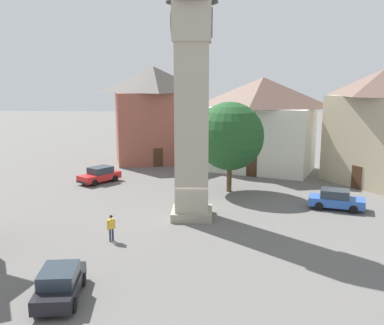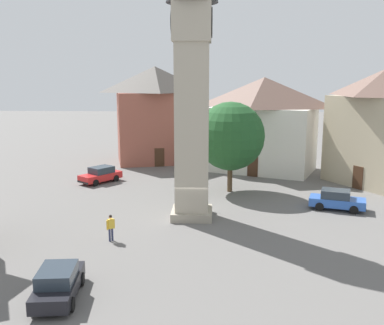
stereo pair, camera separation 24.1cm
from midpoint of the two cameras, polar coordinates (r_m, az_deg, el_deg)
ground_plane at (r=32.28m, az=0.22°, el=-7.07°), size 200.00×200.00×0.00m
clock_tower at (r=30.81m, az=0.23°, el=15.82°), size 3.50×3.50×21.51m
car_blue_kerb at (r=21.71m, az=-16.57°, el=-14.68°), size 4.30×2.17×1.53m
car_silver_kerb at (r=35.72m, az=18.37°, el=-4.59°), size 2.84×4.44×1.53m
car_red_corner at (r=43.39m, az=-11.55°, el=-1.55°), size 4.30×3.84×1.53m
pedestrian at (r=27.91m, az=-10.21°, el=-7.99°), size 0.40×0.45×1.69m
tree at (r=38.57m, az=5.17°, el=3.39°), size 5.97×5.97×7.94m
building_shop_left at (r=48.10m, az=9.33°, el=4.98°), size 10.87×12.88×10.00m
building_terrace_right at (r=44.18m, az=23.52°, el=4.20°), size 11.27×10.03×10.79m
building_corner_back at (r=52.79m, az=-4.62°, el=6.29°), size 9.01×10.63×11.24m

